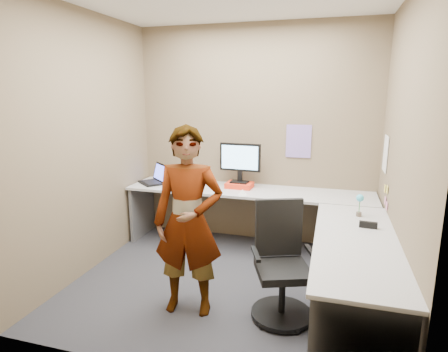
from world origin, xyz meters
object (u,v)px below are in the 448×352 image
(person, at_px, (188,222))
(monitor, at_px, (240,160))
(office_chair, at_px, (281,271))
(desk, at_px, (277,220))

(person, bearing_deg, monitor, 80.19)
(office_chair, bearing_deg, desk, 80.97)
(desk, relative_size, office_chair, 3.06)
(desk, xyz_separation_m, person, (-0.62, -0.90, 0.22))
(monitor, distance_m, office_chair, 1.75)
(office_chair, xyz_separation_m, person, (-0.78, -0.14, 0.41))
(desk, xyz_separation_m, monitor, (-0.56, 0.68, 0.49))
(monitor, distance_m, person, 1.61)
(desk, distance_m, monitor, 1.01)
(person, bearing_deg, desk, 47.86)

